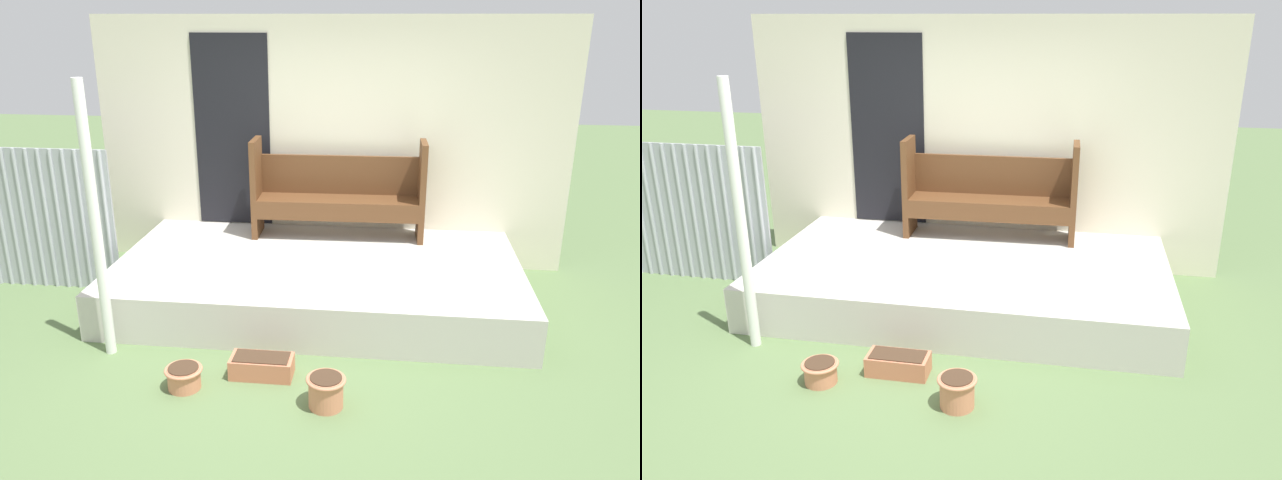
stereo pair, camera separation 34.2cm
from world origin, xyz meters
The scene contains 9 objects.
ground_plane centered at (0.00, 0.00, 0.00)m, with size 24.00×24.00×0.00m, color #5B7547.
porch_slab centered at (0.10, 1.03, 0.21)m, with size 3.75×2.07×0.41m.
house_wall centered at (0.06, 2.10, 1.30)m, with size 4.95×0.08×2.60m.
fence_corrugated centered at (-3.05, 1.08, 0.70)m, with size 2.32×0.05×1.41m.
support_post centered at (-1.46, -0.13, 1.09)m, with size 0.08×0.08×2.18m.
bench centered at (0.22, 1.77, 0.90)m, with size 1.75×0.44×1.01m.
flower_pot_left centered at (-0.70, -0.57, 0.10)m, with size 0.28×0.28×0.17m.
flower_pot_middle centered at (0.36, -0.67, 0.13)m, with size 0.28×0.28×0.24m.
planter_box_rect centered at (-0.16, -0.34, 0.08)m, with size 0.47×0.23×0.16m.
Camera 1 is at (0.76, -4.37, 2.58)m, focal length 35.00 mm.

